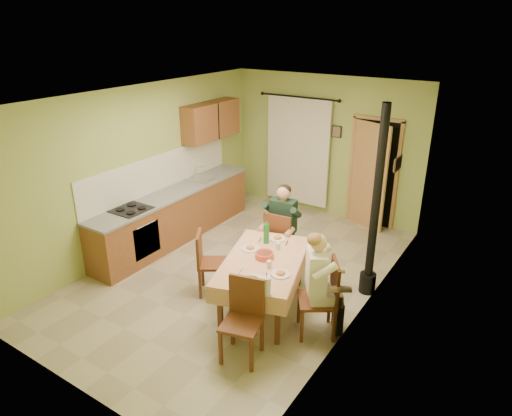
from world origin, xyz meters
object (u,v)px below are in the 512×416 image
Objects in this scene: chair_far at (281,252)px; stove_flue at (373,229)px; man_far at (282,218)px; man_right at (319,273)px; dining_table at (263,284)px; chair_left at (212,275)px; chair_near at (242,336)px; chair_right at (317,313)px.

stove_flue is at bearing -2.57° from chair_far.
man_right is at bearing -51.37° from man_far.
chair_far is 1.61m from stove_flue.
man_far is (-0.34, 1.09, 0.50)m from dining_table.
chair_near is at bearing 18.69° from chair_left.
chair_far is at bearing 12.80° from chair_right.
stove_flue is (1.92, 1.27, 0.73)m from chair_left.
chair_right is (0.88, -0.09, -0.09)m from dining_table.
chair_right is at bearing -90.00° from man_right.
chair_right is at bearing -50.51° from chair_far.
man_far reaches higher than chair_right.
chair_near is at bearing -88.69° from dining_table.
chair_far is 0.59m from man_far.
chair_right is at bearing -99.37° from stove_flue.
chair_near is 1.06m from chair_right.
man_far is at bearing 12.47° from chair_right.
chair_near is 2.28m from man_far.
dining_table is 1.25m from man_far.
man_far is at bearing 90.26° from dining_table.
dining_table is 1.87× the size of chair_right.
chair_left is at bearing 168.84° from dining_table.
man_far is at bearing 123.94° from chair_left.
stove_flue is at bearing -43.28° from man_right.
man_far is 1.00× the size of man_right.
dining_table is 1.90× the size of chair_far.
man_far reaches higher than dining_table.
man_far reaches higher than chair_far.
man_far is (-0.67, 2.09, 0.59)m from chair_near.
chair_far is 0.99× the size of chair_right.
dining_table is 1.06m from chair_near.
stove_flue reaches higher than chair_left.
chair_right reaches higher than chair_far.
chair_near is 0.36× the size of stove_flue.
chair_near reaches higher than chair_left.
man_far is at bearing 11.95° from man_right.
chair_far reaches higher than chair_near.
stove_flue is at bearing 30.31° from dining_table.
stove_flue is (1.09, 1.18, 0.64)m from dining_table.
man_far is at bearing 90.00° from chair_far.
chair_near is 2.42m from stove_flue.
chair_left is at bearing -119.93° from chair_far.
dining_table is at bearing 50.78° from chair_right.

